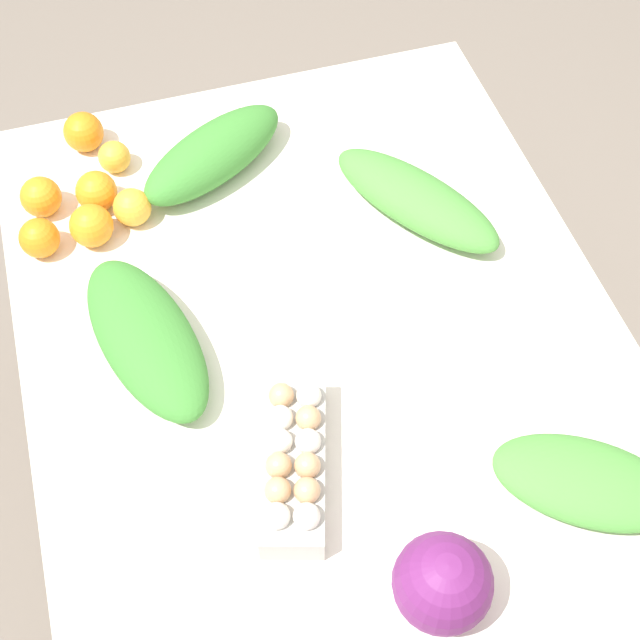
% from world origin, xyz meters
% --- Properties ---
extents(ground_plane, '(8.00, 8.00, 0.00)m').
position_xyz_m(ground_plane, '(0.00, 0.00, 0.00)').
color(ground_plane, '#70665B').
extents(dining_table, '(1.34, 1.05, 0.74)m').
position_xyz_m(dining_table, '(0.00, 0.00, 0.65)').
color(dining_table, silver).
rests_on(dining_table, ground_plane).
extents(cabbage_purple, '(0.14, 0.14, 0.14)m').
position_xyz_m(cabbage_purple, '(-0.52, -0.03, 0.81)').
color(cabbage_purple, '#6B2366').
rests_on(cabbage_purple, dining_table).
extents(egg_carton, '(0.31, 0.18, 0.09)m').
position_xyz_m(egg_carton, '(-0.26, 0.12, 0.78)').
color(egg_carton, '#B7B7B2').
rests_on(egg_carton, dining_table).
extents(greens_bunch_beet_tops, '(0.38, 0.31, 0.08)m').
position_xyz_m(greens_bunch_beet_tops, '(0.20, -0.25, 0.78)').
color(greens_bunch_beet_tops, '#4C933D').
rests_on(greens_bunch_beet_tops, dining_table).
extents(greens_bunch_dandelion, '(0.28, 0.36, 0.10)m').
position_xyz_m(greens_bunch_dandelion, '(0.43, 0.09, 0.79)').
color(greens_bunch_dandelion, '#3D8433').
rests_on(greens_bunch_dandelion, dining_table).
extents(greens_bunch_chard, '(0.29, 0.33, 0.07)m').
position_xyz_m(greens_bunch_chard, '(-0.42, -0.31, 0.77)').
color(greens_bunch_chard, '#4C933D').
rests_on(greens_bunch_chard, dining_table).
extents(greens_bunch_scallion, '(0.40, 0.24, 0.09)m').
position_xyz_m(greens_bunch_scallion, '(0.04, 0.30, 0.78)').
color(greens_bunch_scallion, '#3D8433').
rests_on(greens_bunch_scallion, dining_table).
extents(orange_0, '(0.08, 0.08, 0.08)m').
position_xyz_m(orange_0, '(0.32, 0.45, 0.78)').
color(orange_0, orange).
rests_on(orange_0, dining_table).
extents(orange_1, '(0.06, 0.06, 0.06)m').
position_xyz_m(orange_1, '(0.49, 0.28, 0.77)').
color(orange_1, '#F9A833').
rests_on(orange_1, dining_table).
extents(orange_2, '(0.08, 0.08, 0.08)m').
position_xyz_m(orange_2, '(0.42, 0.44, 0.78)').
color(orange_2, orange).
rests_on(orange_2, dining_table).
extents(orange_3, '(0.08, 0.08, 0.08)m').
position_xyz_m(orange_3, '(0.57, 0.33, 0.78)').
color(orange_3, orange).
rests_on(orange_3, dining_table).
extents(orange_4, '(0.07, 0.07, 0.07)m').
position_xyz_m(orange_4, '(0.34, 0.27, 0.78)').
color(orange_4, '#F9A833').
rests_on(orange_4, dining_table).
extents(orange_5, '(0.08, 0.08, 0.08)m').
position_xyz_m(orange_5, '(0.40, 0.33, 0.78)').
color(orange_5, orange).
rests_on(orange_5, dining_table).
extents(orange_6, '(0.08, 0.08, 0.08)m').
position_xyz_m(orange_6, '(0.32, 0.35, 0.78)').
color(orange_6, orange).
rests_on(orange_6, dining_table).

